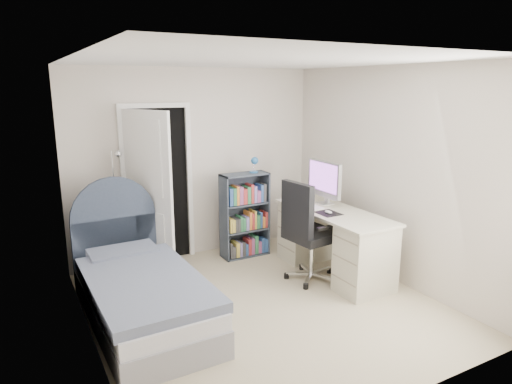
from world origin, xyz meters
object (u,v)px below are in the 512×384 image
nightstand (125,245)px  desk (333,239)px  bookcase (245,218)px  office_chair (306,227)px  floor_lamp (119,223)px  bed (140,291)px

nightstand → desk: (2.24, -1.17, 0.06)m
bookcase → office_chair: bookcase is taller
bookcase → desk: bearing=-58.4°
floor_lamp → desk: (2.27, -1.32, -0.18)m
nightstand → office_chair: size_ratio=0.47×
office_chair → bookcase: bearing=101.9°
nightstand → floor_lamp: floor_lamp is taller
nightstand → bookcase: bookcase is taller
bed → nightstand: 1.16m
bookcase → desk: size_ratio=0.82×
nightstand → desk: size_ratio=0.35×
bed → nightstand: (0.13, 1.15, 0.09)m
desk → office_chair: bearing=-175.4°
nightstand → office_chair: bearing=-33.6°
floor_lamp → bookcase: (1.62, -0.27, -0.09)m
bookcase → desk: 1.25m
office_chair → desk: bearing=4.6°
office_chair → floor_lamp: bearing=143.7°
bookcase → desk: (0.65, -1.06, -0.10)m
desk → bed: bearing=179.4°
nightstand → bed: bearing=-96.5°
bed → floor_lamp: 1.35m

